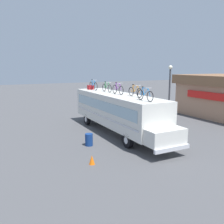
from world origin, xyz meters
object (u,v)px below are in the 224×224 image
object	(u,v)px
luggage_bag_1	(90,87)
rooftop_bicycle_5	(145,95)
rooftop_bicycle_3	(118,89)
trash_bin	(89,140)
rooftop_bicycle_1	(93,86)
street_lamp	(169,90)
bus	(118,110)
rooftop_bicycle_4	(135,92)
traffic_cone	(92,160)
rooftop_bicycle_2	(107,88)

from	to	relation	value
luggage_bag_1	rooftop_bicycle_5	xyz separation A→B (m)	(8.71, 0.09, 0.17)
rooftop_bicycle_3	trash_bin	size ratio (longest dim) A/B	2.14
rooftop_bicycle_1	rooftop_bicycle_3	bearing A→B (deg)	4.86
trash_bin	street_lamp	distance (m)	8.61
rooftop_bicycle_5	street_lamp	world-z (taller)	street_lamp
bus	rooftop_bicycle_4	xyz separation A→B (m)	(1.96, 0.34, 1.58)
rooftop_bicycle_4	rooftop_bicycle_5	bearing A→B (deg)	-15.66
bus	rooftop_bicycle_4	bearing A→B (deg)	9.77
bus	rooftop_bicycle_3	size ratio (longest dim) A/B	7.10
trash_bin	luggage_bag_1	bearing A→B (deg)	156.78
rooftop_bicycle_3	rooftop_bicycle_4	world-z (taller)	rooftop_bicycle_3
rooftop_bicycle_1	trash_bin	size ratio (longest dim) A/B	2.21
traffic_cone	rooftop_bicycle_3	bearing A→B (deg)	139.72
bus	rooftop_bicycle_2	bearing A→B (deg)	178.28
rooftop_bicycle_1	street_lamp	world-z (taller)	street_lamp
rooftop_bicycle_3	rooftop_bicycle_4	size ratio (longest dim) A/B	0.99
rooftop_bicycle_3	traffic_cone	bearing A→B (deg)	-40.28
bus	rooftop_bicycle_1	size ratio (longest dim) A/B	6.85
bus	trash_bin	world-z (taller)	bus
bus	rooftop_bicycle_3	bearing A→B (deg)	144.87
rooftop_bicycle_4	trash_bin	world-z (taller)	rooftop_bicycle_4
rooftop_bicycle_4	street_lamp	bearing A→B (deg)	110.14
bus	traffic_cone	bearing A→B (deg)	-40.34
bus	rooftop_bicycle_1	xyz separation A→B (m)	(-4.08, -0.30, 1.62)
rooftop_bicycle_4	rooftop_bicycle_2	bearing A→B (deg)	-176.05
luggage_bag_1	traffic_cone	bearing A→B (deg)	-21.92
luggage_bag_1	rooftop_bicycle_1	bearing A→B (deg)	2.36
rooftop_bicycle_3	luggage_bag_1	bearing A→B (deg)	-175.48
trash_bin	street_lamp	size ratio (longest dim) A/B	0.15
luggage_bag_1	rooftop_bicycle_4	distance (m)	6.71
rooftop_bicycle_1	traffic_cone	distance (m)	10.38
rooftop_bicycle_5	bus	bearing A→B (deg)	176.63
rooftop_bicycle_1	rooftop_bicycle_5	size ratio (longest dim) A/B	1.05
bus	rooftop_bicycle_5	xyz separation A→B (m)	(4.00, -0.24, 1.58)
rooftop_bicycle_2	trash_bin	distance (m)	5.97
traffic_cone	rooftop_bicycle_1	bearing A→B (deg)	156.55
luggage_bag_1	rooftop_bicycle_2	xyz separation A→B (m)	(2.68, 0.39, 0.17)
rooftop_bicycle_2	rooftop_bicycle_3	xyz separation A→B (m)	(1.98, -0.02, 0.02)
trash_bin	traffic_cone	size ratio (longest dim) A/B	1.57
luggage_bag_1	rooftop_bicycle_4	xyz separation A→B (m)	(6.67, 0.66, 0.17)
bus	trash_bin	size ratio (longest dim) A/B	15.15
traffic_cone	rooftop_bicycle_4	bearing A→B (deg)	123.52
rooftop_bicycle_4	trash_bin	xyz separation A→B (m)	(0.00, -3.53, -3.01)
rooftop_bicycle_5	trash_bin	size ratio (longest dim) A/B	2.11
rooftop_bicycle_2	trash_bin	bearing A→B (deg)	-39.12
rooftop_bicycle_4	rooftop_bicycle_1	bearing A→B (deg)	-173.97
rooftop_bicycle_1	trash_bin	world-z (taller)	rooftop_bicycle_1
bus	traffic_cone	size ratio (longest dim) A/B	23.86
rooftop_bicycle_5	rooftop_bicycle_1	bearing A→B (deg)	-179.54
rooftop_bicycle_3	rooftop_bicycle_4	distance (m)	2.04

